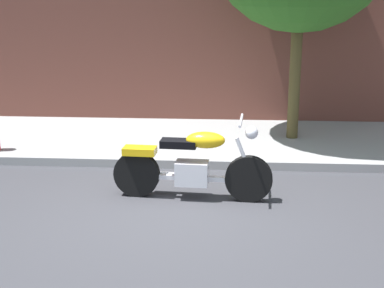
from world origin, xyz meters
The scene contains 3 objects.
ground_plane centered at (0.00, 0.00, 0.00)m, with size 60.00×60.00×0.00m, color #38383D.
sidewalk centered at (0.00, 3.24, 0.07)m, with size 21.85×2.96×0.14m, color #959595.
motorcycle centered at (0.26, 0.50, 0.47)m, with size 2.16×0.70×1.13m.
Camera 1 is at (0.72, -6.49, 2.72)m, focal length 51.27 mm.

